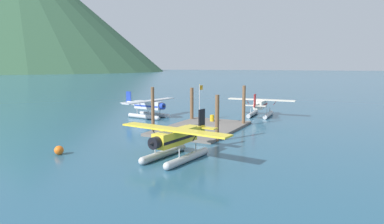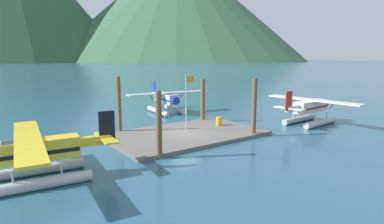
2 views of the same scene
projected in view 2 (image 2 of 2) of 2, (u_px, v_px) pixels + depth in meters
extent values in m
plane|color=#285670|center=(185.00, 136.00, 28.86)|extent=(1200.00, 1200.00, 0.00)
cube|color=#66605B|center=(185.00, 134.00, 28.83)|extent=(13.83, 8.62, 0.30)
cylinder|color=brown|center=(159.00, 125.00, 22.00)|extent=(0.43, 0.43, 4.90)
cylinder|color=brown|center=(254.00, 108.00, 28.16)|extent=(0.43, 0.43, 5.32)
cylinder|color=brown|center=(119.00, 106.00, 29.08)|extent=(0.38, 0.38, 5.42)
cylinder|color=brown|center=(203.00, 101.00, 34.61)|extent=(0.50, 0.50, 4.78)
cylinder|color=silver|center=(186.00, 104.00, 29.02)|extent=(0.08, 0.08, 5.20)
cube|color=orange|center=(190.00, 79.00, 28.88)|extent=(0.90, 0.03, 0.56)
sphere|color=gold|center=(186.00, 75.00, 28.55)|extent=(0.10, 0.10, 0.10)
cylinder|color=gold|center=(219.00, 121.00, 31.78)|extent=(0.58, 0.58, 0.88)
torus|color=gold|center=(219.00, 121.00, 31.78)|extent=(0.62, 0.62, 0.04)
cone|color=#386042|center=(177.00, 6.00, 508.58)|extent=(411.76, 411.76, 176.08)
cylinder|color=#B7BABF|center=(175.00, 110.00, 41.18)|extent=(1.29, 5.64, 0.64)
sphere|color=#B7BABF|center=(185.00, 113.00, 38.78)|extent=(0.64, 0.64, 0.64)
cylinder|color=#B7BABF|center=(157.00, 111.00, 39.98)|extent=(1.29, 5.64, 0.64)
sphere|color=#B7BABF|center=(167.00, 115.00, 37.57)|extent=(0.64, 0.64, 0.64)
cylinder|color=#B7BABF|center=(179.00, 106.00, 40.03)|extent=(0.10, 0.10, 0.70)
cylinder|color=#B7BABF|center=(171.00, 103.00, 42.10)|extent=(0.10, 0.10, 0.70)
cylinder|color=#B7BABF|center=(161.00, 107.00, 38.83)|extent=(0.10, 0.10, 0.70)
cylinder|color=#B7BABF|center=(154.00, 105.00, 40.89)|extent=(0.10, 0.10, 0.70)
cube|color=silver|center=(166.00, 98.00, 40.30)|extent=(1.79, 4.91, 1.20)
cube|color=#1E389E|center=(166.00, 99.00, 40.31)|extent=(1.80, 4.82, 0.24)
cube|color=#283347|center=(170.00, 96.00, 39.31)|extent=(1.17, 1.22, 0.56)
cube|color=silver|center=(167.00, 93.00, 39.92)|extent=(10.49, 2.60, 0.14)
cylinder|color=#1E389E|center=(182.00, 95.00, 41.04)|extent=(0.63, 0.15, 0.84)
cylinder|color=#1E389E|center=(151.00, 97.00, 38.92)|extent=(0.63, 0.15, 0.84)
cylinder|color=#1E389E|center=(175.00, 101.00, 37.98)|extent=(1.02, 0.71, 0.96)
cone|color=black|center=(177.00, 101.00, 37.59)|extent=(0.40, 0.39, 0.36)
cube|color=silver|center=(156.00, 95.00, 43.07)|extent=(0.69, 2.24, 0.56)
cube|color=#1E389E|center=(154.00, 88.00, 43.70)|extent=(0.24, 1.01, 1.90)
cube|color=silver|center=(154.00, 93.00, 43.74)|extent=(3.27, 1.17, 0.10)
cylinder|color=#B7BABF|center=(299.00, 119.00, 34.84)|extent=(5.63, 1.01, 0.64)
sphere|color=#B7BABF|center=(312.00, 116.00, 36.60)|extent=(0.64, 0.64, 0.64)
cylinder|color=#B7BABF|center=(320.00, 123.00, 32.94)|extent=(5.63, 1.01, 0.64)
sphere|color=#B7BABF|center=(333.00, 119.00, 34.70)|extent=(0.64, 0.64, 0.64)
cylinder|color=#B7BABF|center=(305.00, 112.00, 35.47)|extent=(0.10, 0.10, 0.70)
cylinder|color=#B7BABF|center=(293.00, 115.00, 33.96)|extent=(0.10, 0.10, 0.70)
cylinder|color=#B7BABF|center=(327.00, 115.00, 33.58)|extent=(0.10, 0.10, 0.70)
cylinder|color=#B7BABF|center=(315.00, 118.00, 32.07)|extent=(0.10, 0.10, 0.70)
cube|color=silver|center=(310.00, 106.00, 33.61)|extent=(4.87, 1.55, 1.20)
cube|color=#B21E1E|center=(310.00, 107.00, 33.62)|extent=(4.78, 1.57, 0.24)
cube|color=#283347|center=(316.00, 102.00, 34.23)|extent=(1.17, 1.12, 0.56)
cube|color=silver|center=(312.00, 100.00, 33.68)|extent=(2.08, 10.47, 0.14)
cylinder|color=#B21E1E|center=(294.00, 101.00, 35.40)|extent=(0.12, 0.63, 0.84)
cylinder|color=#B21E1E|center=(332.00, 105.00, 32.07)|extent=(0.12, 0.63, 0.84)
cylinder|color=#B21E1E|center=(323.00, 104.00, 35.30)|extent=(0.66, 1.00, 0.96)
cone|color=black|center=(325.00, 103.00, 35.59)|extent=(0.37, 0.38, 0.36)
cube|color=silver|center=(293.00, 108.00, 31.54)|extent=(2.22, 0.58, 0.56)
cube|color=#B21E1E|center=(289.00, 101.00, 30.83)|extent=(1.01, 0.19, 1.90)
cube|color=silver|center=(289.00, 108.00, 31.02)|extent=(1.01, 3.25, 0.10)
cylinder|color=#B7BABF|center=(39.00, 184.00, 17.11)|extent=(5.64, 1.28, 0.64)
cylinder|color=#B7BABF|center=(36.00, 170.00, 19.25)|extent=(5.64, 1.28, 0.64)
cylinder|color=#B7BABF|center=(12.00, 177.00, 16.41)|extent=(0.10, 0.10, 0.70)
cylinder|color=#B7BABF|center=(61.00, 169.00, 17.57)|extent=(0.10, 0.10, 0.70)
cylinder|color=#B7BABF|center=(13.00, 163.00, 18.55)|extent=(0.10, 0.10, 0.70)
cylinder|color=#B7BABF|center=(56.00, 157.00, 19.71)|extent=(0.10, 0.10, 0.70)
cube|color=yellow|center=(35.00, 150.00, 17.90)|extent=(4.91, 1.78, 1.20)
cube|color=black|center=(35.00, 152.00, 17.91)|extent=(4.82, 1.79, 0.24)
cube|color=#283347|center=(13.00, 147.00, 17.32)|extent=(1.21, 1.17, 0.56)
cube|color=yellow|center=(28.00, 139.00, 17.63)|extent=(2.58, 10.49, 0.14)
cylinder|color=black|center=(30.00, 155.00, 15.80)|extent=(0.15, 0.63, 0.84)
cylinder|color=black|center=(27.00, 136.00, 19.58)|extent=(0.15, 0.63, 0.84)
cube|color=yellow|center=(93.00, 141.00, 19.45)|extent=(2.24, 0.69, 0.56)
cube|color=black|center=(107.00, 126.00, 19.73)|extent=(1.01, 0.23, 1.90)
cube|color=yellow|center=(106.00, 138.00, 19.82)|extent=(1.16, 3.27, 0.10)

